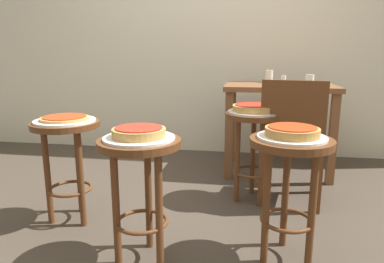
# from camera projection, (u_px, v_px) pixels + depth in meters

# --- Properties ---
(ground_plane) EXTENTS (6.00, 6.00, 0.00)m
(ground_plane) POSITION_uv_depth(u_px,v_px,m) (182.00, 220.00, 2.17)
(ground_plane) COLOR #42382D
(back_wall) EXTENTS (6.00, 0.10, 3.00)m
(back_wall) POSITION_uv_depth(u_px,v_px,m) (213.00, 3.00, 3.43)
(back_wall) COLOR beige
(back_wall) RESTS_ON ground_plane
(stool_foreground) EXTENTS (0.39, 0.39, 0.62)m
(stool_foreground) POSITION_uv_depth(u_px,v_px,m) (140.00, 171.00, 1.66)
(stool_foreground) COLOR #5B3319
(stool_foreground) RESTS_ON ground_plane
(serving_plate_foreground) EXTENTS (0.33, 0.33, 0.01)m
(serving_plate_foreground) POSITION_uv_depth(u_px,v_px,m) (139.00, 138.00, 1.62)
(serving_plate_foreground) COLOR silver
(serving_plate_foreground) RESTS_ON stool_foreground
(pizza_foreground) EXTENTS (0.25, 0.25, 0.05)m
(pizza_foreground) POSITION_uv_depth(u_px,v_px,m) (139.00, 132.00, 1.62)
(pizza_foreground) COLOR tan
(pizza_foreground) RESTS_ON serving_plate_foreground
(stool_middle) EXTENTS (0.39, 0.39, 0.62)m
(stool_middle) POSITION_uv_depth(u_px,v_px,m) (290.00, 170.00, 1.67)
(stool_middle) COLOR #5B3319
(stool_middle) RESTS_ON ground_plane
(serving_plate_middle) EXTENTS (0.32, 0.32, 0.01)m
(serving_plate_middle) POSITION_uv_depth(u_px,v_px,m) (292.00, 137.00, 1.64)
(serving_plate_middle) COLOR white
(serving_plate_middle) RESTS_ON stool_middle
(pizza_middle) EXTENTS (0.25, 0.25, 0.05)m
(pizza_middle) POSITION_uv_depth(u_px,v_px,m) (292.00, 131.00, 1.63)
(pizza_middle) COLOR #B78442
(pizza_middle) RESTS_ON serving_plate_middle
(stool_leftside) EXTENTS (0.39, 0.39, 0.62)m
(stool_leftside) POSITION_uv_depth(u_px,v_px,m) (67.00, 148.00, 2.08)
(stool_leftside) COLOR #5B3319
(stool_leftside) RESTS_ON ground_plane
(serving_plate_leftside) EXTENTS (0.35, 0.35, 0.01)m
(serving_plate_leftside) POSITION_uv_depth(u_px,v_px,m) (65.00, 121.00, 2.04)
(serving_plate_leftside) COLOR white
(serving_plate_leftside) RESTS_ON stool_leftside
(pizza_leftside) EXTENTS (0.28, 0.28, 0.02)m
(pizza_leftside) POSITION_uv_depth(u_px,v_px,m) (65.00, 118.00, 2.04)
(pizza_leftside) COLOR tan
(pizza_leftside) RESTS_ON serving_plate_leftside
(stool_rear) EXTENTS (0.39, 0.39, 0.62)m
(stool_rear) POSITION_uv_depth(u_px,v_px,m) (254.00, 135.00, 2.38)
(stool_rear) COLOR #5B3319
(stool_rear) RESTS_ON ground_plane
(serving_plate_rear) EXTENTS (0.36, 0.36, 0.01)m
(serving_plate_rear) POSITION_uv_depth(u_px,v_px,m) (255.00, 112.00, 2.35)
(serving_plate_rear) COLOR silver
(serving_plate_rear) RESTS_ON stool_rear
(pizza_rear) EXTENTS (0.30, 0.30, 0.05)m
(pizza_rear) POSITION_uv_depth(u_px,v_px,m) (255.00, 108.00, 2.34)
(pizza_rear) COLOR tan
(pizza_rear) RESTS_ON serving_plate_rear
(dining_table) EXTENTS (0.90, 0.60, 0.76)m
(dining_table) POSITION_uv_depth(u_px,v_px,m) (279.00, 101.00, 2.95)
(dining_table) COLOR brown
(dining_table) RESTS_ON ground_plane
(cup_near_edge) EXTENTS (0.07, 0.07, 0.09)m
(cup_near_edge) POSITION_uv_depth(u_px,v_px,m) (310.00, 81.00, 2.72)
(cup_near_edge) COLOR silver
(cup_near_edge) RESTS_ON dining_table
(cup_far_edge) EXTENTS (0.07, 0.07, 0.11)m
(cup_far_edge) POSITION_uv_depth(u_px,v_px,m) (269.00, 76.00, 3.07)
(cup_far_edge) COLOR silver
(cup_far_edge) RESTS_ON dining_table
(condiment_shaker) EXTENTS (0.04, 0.04, 0.07)m
(condiment_shaker) POSITION_uv_depth(u_px,v_px,m) (284.00, 79.00, 2.97)
(condiment_shaker) COLOR white
(condiment_shaker) RESTS_ON dining_table
(wooden_chair) EXTENTS (0.46, 0.46, 0.85)m
(wooden_chair) POSITION_uv_depth(u_px,v_px,m) (293.00, 137.00, 2.33)
(wooden_chair) COLOR #5B3319
(wooden_chair) RESTS_ON ground_plane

